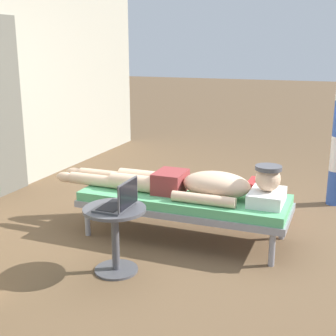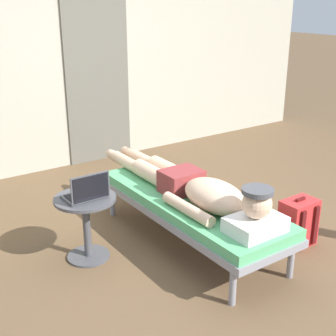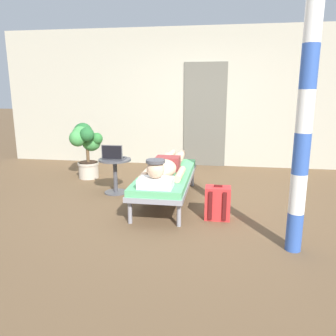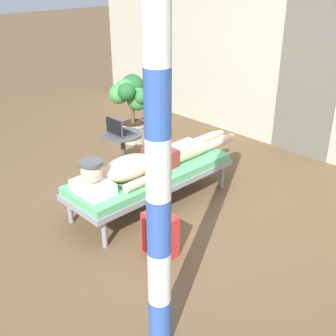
% 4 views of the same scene
% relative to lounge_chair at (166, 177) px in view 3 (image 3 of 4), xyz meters
% --- Properties ---
extents(ground_plane, '(40.00, 40.00, 0.00)m').
position_rel_lounge_chair_xyz_m(ground_plane, '(0.18, -0.02, -0.35)').
color(ground_plane, brown).
extents(house_wall_back, '(7.60, 0.20, 2.70)m').
position_rel_lounge_chair_xyz_m(house_wall_back, '(0.00, 2.49, 1.00)').
color(house_wall_back, '#B2AD99').
rests_on(house_wall_back, ground).
extents(house_door_panel, '(0.84, 0.03, 2.04)m').
position_rel_lounge_chair_xyz_m(house_door_panel, '(0.38, 2.38, 0.67)').
color(house_door_panel, '#625F54').
rests_on(house_door_panel, ground).
extents(lounge_chair, '(0.67, 1.89, 0.42)m').
position_rel_lounge_chair_xyz_m(lounge_chair, '(0.00, 0.00, 0.00)').
color(lounge_chair, gray).
rests_on(lounge_chair, ground).
extents(person_reclining, '(0.53, 2.17, 0.33)m').
position_rel_lounge_chair_xyz_m(person_reclining, '(-0.00, -0.07, 0.17)').
color(person_reclining, white).
rests_on(person_reclining, lounge_chair).
extents(side_table, '(0.48, 0.48, 0.52)m').
position_rel_lounge_chair_xyz_m(side_table, '(-0.82, 0.27, 0.01)').
color(side_table, '#4C4C51').
rests_on(side_table, ground).
extents(laptop, '(0.31, 0.24, 0.23)m').
position_rel_lounge_chair_xyz_m(laptop, '(-0.82, 0.22, 0.24)').
color(laptop, '#4C4C51').
rests_on(laptop, side_table).
extents(backpack, '(0.30, 0.26, 0.42)m').
position_rel_lounge_chair_xyz_m(backpack, '(0.72, -0.53, -0.15)').
color(backpack, red).
rests_on(backpack, ground).
extents(potted_plant, '(0.55, 0.57, 0.96)m').
position_rel_lounge_chair_xyz_m(potted_plant, '(-1.59, 1.04, 0.26)').
color(potted_plant, '#BFB29E').
rests_on(potted_plant, ground).
extents(porch_post, '(0.15, 0.15, 2.68)m').
position_rel_lounge_chair_xyz_m(porch_post, '(1.46, -1.24, 0.99)').
color(porch_post, '#3359B2').
rests_on(porch_post, ground).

